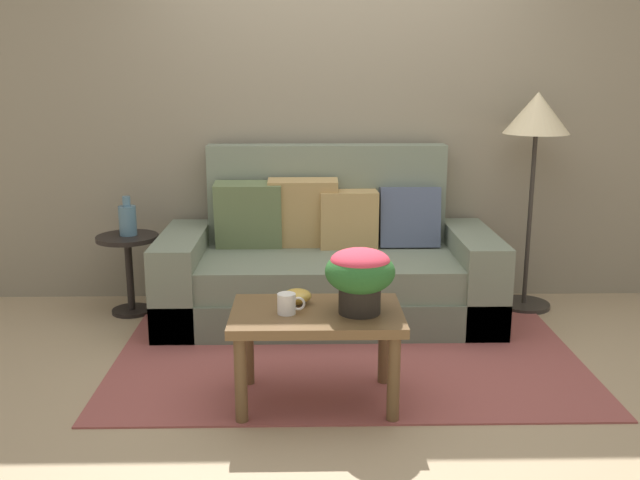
% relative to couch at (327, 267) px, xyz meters
% --- Properties ---
extents(ground_plane, '(14.00, 14.00, 0.00)m').
position_rel_couch_xyz_m(ground_plane, '(0.09, -0.87, -0.33)').
color(ground_plane, tan).
extents(wall_back, '(6.40, 0.12, 2.98)m').
position_rel_couch_xyz_m(wall_back, '(0.09, 0.49, 1.16)').
color(wall_back, gray).
rests_on(wall_back, ground).
extents(area_rug, '(2.62, 1.62, 0.01)m').
position_rel_couch_xyz_m(area_rug, '(0.09, -0.71, -0.33)').
color(area_rug, '#994C47').
rests_on(area_rug, ground).
extents(couch, '(2.15, 0.93, 1.11)m').
position_rel_couch_xyz_m(couch, '(0.00, 0.00, 0.00)').
color(couch, '#626B59').
rests_on(couch, ground).
extents(coffee_table, '(0.82, 0.53, 0.48)m').
position_rel_couch_xyz_m(coffee_table, '(-0.09, -1.27, 0.07)').
color(coffee_table, brown).
rests_on(coffee_table, ground).
extents(side_table, '(0.41, 0.41, 0.53)m').
position_rel_couch_xyz_m(side_table, '(-1.32, 0.07, 0.04)').
color(side_table, black).
rests_on(side_table, ground).
extents(floor_lamp, '(0.43, 0.43, 1.46)m').
position_rel_couch_xyz_m(floor_lamp, '(1.37, 0.14, 0.89)').
color(floor_lamp, '#2D2823').
rests_on(floor_lamp, ground).
extents(potted_plant, '(0.33, 0.33, 0.31)m').
position_rel_couch_xyz_m(potted_plant, '(0.12, -1.30, 0.34)').
color(potted_plant, black).
rests_on(potted_plant, coffee_table).
extents(coffee_mug, '(0.13, 0.09, 0.10)m').
position_rel_couch_xyz_m(coffee_mug, '(-0.23, -1.31, 0.19)').
color(coffee_mug, white).
rests_on(coffee_mug, coffee_table).
extents(snack_bowl, '(0.14, 0.14, 0.07)m').
position_rel_couch_xyz_m(snack_bowl, '(-0.18, -1.16, 0.18)').
color(snack_bowl, gold).
rests_on(snack_bowl, coffee_table).
extents(table_vase, '(0.11, 0.11, 0.26)m').
position_rel_couch_xyz_m(table_vase, '(-1.31, 0.09, 0.31)').
color(table_vase, slate).
rests_on(table_vase, side_table).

